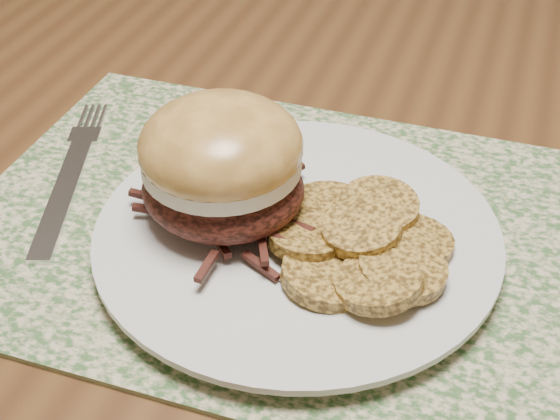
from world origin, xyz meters
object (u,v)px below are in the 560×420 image
Objects in this scene: pork_sandwich at (222,164)px; dining_table at (543,181)px; dinner_plate at (297,237)px; fork at (71,173)px.

dining_table is at bearing 71.07° from pork_sandwich.
dining_table is 0.32m from dinner_plate.
dining_table is 7.47× the size of fork.
dinner_plate reaches higher than dining_table.
pork_sandwich reaches higher than dinner_plate.
pork_sandwich reaches higher than dining_table.
pork_sandwich is at bearing -179.29° from dinner_plate.
fork is (-0.36, -0.23, 0.09)m from dining_table.
fork is (-0.19, 0.02, -0.01)m from dinner_plate.
pork_sandwich is (-0.05, -0.00, 0.05)m from dinner_plate.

